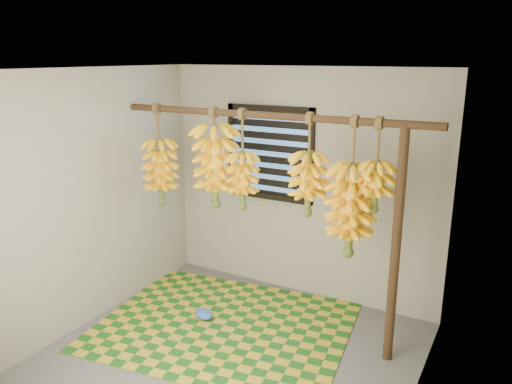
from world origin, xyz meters
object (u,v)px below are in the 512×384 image
Objects in this scene: plastic_bag at (204,314)px; banana_bunch_b at (215,166)px; banana_bunch_f at (375,186)px; banana_bunch_e at (350,210)px; banana_bunch_c at (243,180)px; woven_mat at (224,326)px; banana_bunch_d at (308,184)px; support_post at (396,249)px; banana_bunch_a at (161,172)px.

banana_bunch_b reaches higher than plastic_bag.
banana_bunch_e is at bearing -180.00° from banana_bunch_f.
plastic_bag is at bearing -171.94° from banana_bunch_f.
banana_bunch_c reaches higher than plastic_bag.
woven_mat is 11.05× the size of plastic_bag.
banana_bunch_d is at bearing 180.00° from banana_bunch_f.
banana_bunch_f is at bearing 8.06° from plastic_bag.
plastic_bag is at bearing 175.17° from woven_mat.
banana_bunch_e is at bearing -0.00° from banana_bunch_d.
banana_bunch_b is at bearing 180.00° from banana_bunch_f.
banana_bunch_c is 1.04m from banana_bunch_e.
support_post is at bearing 0.00° from banana_bunch_e.
banana_bunch_c is at bearing 180.00° from banana_bunch_f.
support_post is 0.53m from banana_bunch_f.
plastic_bag is at bearing -96.18° from banana_bunch_b.
support_post is 2.26× the size of banana_bunch_d.
banana_bunch_e is at bearing 12.22° from woven_mat.
support_post is 9.58× the size of plastic_bag.
banana_bunch_a is 2.19m from banana_bunch_f.
banana_bunch_b and banana_bunch_f have the same top height.
banana_bunch_d and banana_bunch_e have the same top height.
woven_mat is 1.64m from banana_bunch_a.
banana_bunch_d is (0.95, 0.00, -0.05)m from banana_bunch_b.
banana_bunch_b is 0.80× the size of banana_bunch_e.
banana_bunch_f is (0.58, -0.00, 0.05)m from banana_bunch_d.
support_post is 0.87× the size of woven_mat.
banana_bunch_f is at bearing -0.00° from banana_bunch_d.
banana_bunch_c is at bearing 0.00° from banana_bunch_a.
banana_bunch_a is at bearing 180.00° from banana_bunch_f.
support_post is at bearing 9.08° from woven_mat.
banana_bunch_b is at bearing 180.00° from support_post.
banana_bunch_e is 1.53× the size of banana_bunch_f.
banana_bunch_a is 0.96m from banana_bunch_c.
banana_bunch_e is at bearing -0.00° from banana_bunch_c.
banana_bunch_c and banana_bunch_e have the same top height.
support_post is 1.70× the size of banana_bunch_e.
banana_bunch_c is 0.79× the size of banana_bunch_e.
banana_bunch_d reaches higher than support_post.
banana_bunch_d reaches higher than woven_mat.
plastic_bag is 0.18× the size of banana_bunch_e.
banana_bunch_d is at bearing 180.00° from support_post.
woven_mat is 1.53m from banana_bunch_b.
banana_bunch_b is at bearing 83.82° from plastic_bag.
woven_mat is 0.25m from plastic_bag.
banana_bunch_b is 1.35m from banana_bunch_e.
banana_bunch_f reaches higher than woven_mat.
plastic_bag is (-1.75, -0.22, -0.95)m from support_post.
banana_bunch_b is 1.06× the size of banana_bunch_d.
banana_bunch_a reaches higher than support_post.
banana_bunch_e and banana_bunch_f have the same top height.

